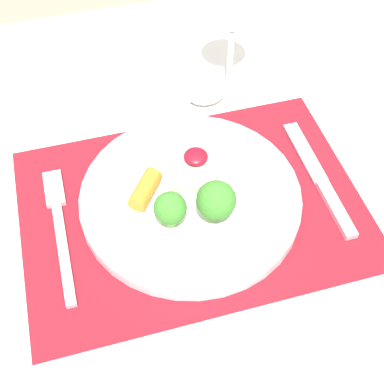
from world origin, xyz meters
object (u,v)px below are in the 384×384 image
Objects in this scene: fork at (59,223)px; wine_glass_near at (233,15)px; dinner_plate at (192,195)px; spoon at (196,96)px; knife at (323,184)px.

fork is 1.19× the size of wine_glass_near.
dinner_plate is 1.51× the size of spoon.
dinner_plate is 0.26m from wine_glass_near.
dinner_plate is at bearing 171.80° from knife.
spoon is (0.06, 0.19, -0.01)m from dinner_plate.
spoon is at bearing -161.14° from wine_glass_near.
knife is at bearing -76.26° from wine_glass_near.
wine_glass_near is at bearing 18.15° from spoon.
wine_glass_near is (-0.06, 0.23, 0.12)m from knife.
dinner_plate is at bearing -107.76° from spoon.
wine_glass_near is at bearing 60.83° from dinner_plate.
knife is at bearing -6.58° from dinner_plate.
knife is 0.26m from wine_glass_near.
knife reaches higher than fork.
wine_glass_near is (0.12, 0.21, 0.10)m from dinner_plate.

